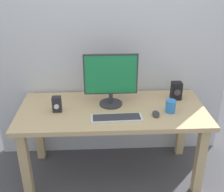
% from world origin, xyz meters
% --- Properties ---
extents(ground_plane, '(6.00, 6.00, 0.00)m').
position_xyz_m(ground_plane, '(0.00, 0.00, 0.00)').
color(ground_plane, '#4C4C51').
extents(wall_back, '(2.31, 0.04, 3.00)m').
position_xyz_m(wall_back, '(0.00, 0.40, 1.50)').
color(wall_back, silver).
rests_on(wall_back, ground_plane).
extents(desk, '(1.63, 0.72, 0.71)m').
position_xyz_m(desk, '(0.00, 0.00, 0.60)').
color(desk, tan).
rests_on(desk, ground_plane).
extents(monitor, '(0.47, 0.20, 0.46)m').
position_xyz_m(monitor, '(-0.01, 0.09, 0.95)').
color(monitor, '#333338').
rests_on(monitor, desk).
extents(keyboard_primary, '(0.42, 0.14, 0.02)m').
position_xyz_m(keyboard_primary, '(0.02, -0.19, 0.72)').
color(keyboard_primary, silver).
rests_on(keyboard_primary, desk).
extents(mouse, '(0.07, 0.11, 0.03)m').
position_xyz_m(mouse, '(0.35, -0.14, 0.72)').
color(mouse, '#333338').
rests_on(mouse, desk).
extents(speaker_right, '(0.09, 0.09, 0.16)m').
position_xyz_m(speaker_right, '(0.60, 0.17, 0.79)').
color(speaker_right, black).
rests_on(speaker_right, desk).
extents(audio_controller, '(0.07, 0.07, 0.13)m').
position_xyz_m(audio_controller, '(-0.47, -0.03, 0.77)').
color(audio_controller, '#232328').
rests_on(audio_controller, desk).
extents(coffee_mug, '(0.09, 0.09, 0.11)m').
position_xyz_m(coffee_mug, '(0.49, -0.08, 0.76)').
color(coffee_mug, '#337FD8').
rests_on(coffee_mug, desk).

